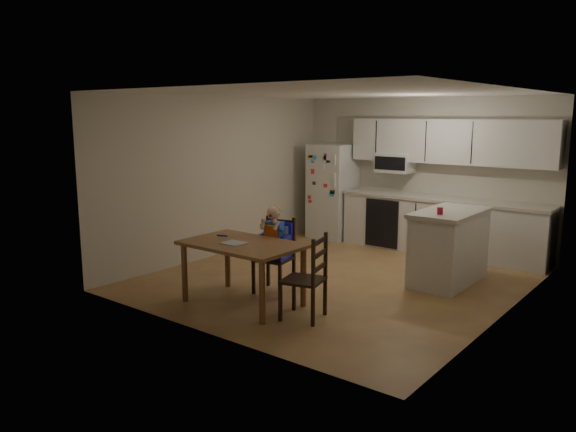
% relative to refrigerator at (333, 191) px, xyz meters
% --- Properties ---
extents(room, '(4.52, 5.01, 2.51)m').
position_rel_refrigerator_xyz_m(room, '(1.55, -1.67, 0.40)').
color(room, '#91603F').
rests_on(room, ground).
extents(refrigerator, '(0.72, 0.70, 1.70)m').
position_rel_refrigerator_xyz_m(refrigerator, '(0.00, 0.00, 0.00)').
color(refrigerator, silver).
rests_on(refrigerator, ground).
extents(kitchen_run, '(3.37, 0.62, 2.15)m').
position_rel_refrigerator_xyz_m(kitchen_run, '(2.05, 0.09, 0.03)').
color(kitchen_run, silver).
rests_on(kitchen_run, ground).
extents(kitchen_island, '(0.69, 1.33, 0.98)m').
position_rel_refrigerator_xyz_m(kitchen_island, '(2.80, -1.40, -0.36)').
color(kitchen_island, silver).
rests_on(kitchen_island, ground).
extents(red_cup, '(0.07, 0.07, 0.09)m').
position_rel_refrigerator_xyz_m(red_cup, '(2.80, -1.76, 0.17)').
color(red_cup, red).
rests_on(red_cup, kitchen_island).
extents(dining_table, '(1.39, 0.89, 0.75)m').
position_rel_refrigerator_xyz_m(dining_table, '(1.23, -3.74, -0.21)').
color(dining_table, brown).
rests_on(dining_table, ground).
extents(napkin, '(0.26, 0.22, 0.01)m').
position_rel_refrigerator_xyz_m(napkin, '(1.18, -3.84, -0.10)').
color(napkin, '#A7A7AC').
rests_on(napkin, dining_table).
extents(toddler_spoon, '(0.12, 0.06, 0.02)m').
position_rel_refrigerator_xyz_m(toddler_spoon, '(0.78, -3.64, -0.10)').
color(toddler_spoon, '#1919CC').
rests_on(toddler_spoon, dining_table).
extents(chair_booster, '(0.49, 0.49, 1.11)m').
position_rel_refrigerator_xyz_m(chair_booster, '(1.22, -3.12, -0.18)').
color(chair_booster, black).
rests_on(chair_booster, ground).
extents(chair_side, '(0.51, 0.51, 0.95)m').
position_rel_refrigerator_xyz_m(chair_side, '(2.17, -3.66, -0.31)').
color(chair_side, black).
rests_on(chair_side, ground).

